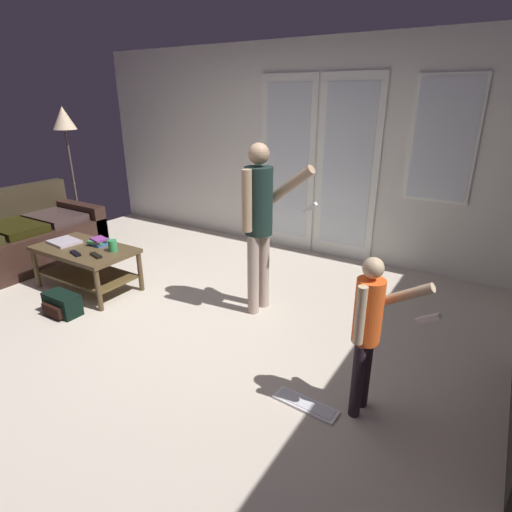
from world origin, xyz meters
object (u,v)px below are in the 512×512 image
(floor_lamp, at_px, (65,127))
(cup_near_edge, at_px, (113,246))
(laptop_closed, at_px, (64,242))
(tv_remote_black, at_px, (75,253))
(book_stack, at_px, (99,241))
(leather_couch, at_px, (13,242))
(coffee_table, at_px, (86,259))
(dvd_remote_slim, at_px, (96,255))
(person_adult, at_px, (260,215))
(loose_keyboard, at_px, (306,404))
(backpack, at_px, (62,304))
(person_child, at_px, (369,324))

(floor_lamp, height_order, cup_near_edge, floor_lamp)
(laptop_closed, distance_m, tv_remote_black, 0.42)
(book_stack, bearing_deg, tv_remote_black, -83.49)
(leather_couch, relative_size, coffee_table, 1.78)
(dvd_remote_slim, relative_size, book_stack, 0.80)
(person_adult, distance_m, tv_remote_black, 1.87)
(floor_lamp, bearing_deg, person_adult, -9.11)
(laptop_closed, height_order, tv_remote_black, laptop_closed)
(loose_keyboard, bearing_deg, tv_remote_black, 174.61)
(loose_keyboard, distance_m, laptop_closed, 3.06)
(tv_remote_black, bearing_deg, cup_near_edge, 62.70)
(coffee_table, xyz_separation_m, dvd_remote_slim, (0.31, -0.10, 0.13))
(person_adult, height_order, dvd_remote_slim, person_adult)
(book_stack, bearing_deg, backpack, -73.08)
(loose_keyboard, relative_size, book_stack, 2.10)
(coffee_table, height_order, laptop_closed, laptop_closed)
(loose_keyboard, relative_size, cup_near_edge, 3.90)
(backpack, height_order, loose_keyboard, backpack)
(person_child, distance_m, laptop_closed, 3.32)
(laptop_closed, distance_m, dvd_remote_slim, 0.61)
(person_child, xyz_separation_m, backpack, (-2.76, -0.23, -0.54))
(loose_keyboard, distance_m, book_stack, 2.74)
(person_child, bearing_deg, person_adult, 146.88)
(tv_remote_black, bearing_deg, book_stack, 112.05)
(backpack, relative_size, cup_near_edge, 3.07)
(leather_couch, distance_m, tv_remote_black, 1.39)
(cup_near_edge, bearing_deg, leather_couch, -175.29)
(book_stack, bearing_deg, dvd_remote_slim, -43.25)
(leather_couch, relative_size, backpack, 5.38)
(person_adult, distance_m, loose_keyboard, 1.63)
(dvd_remote_slim, bearing_deg, loose_keyboard, 6.37)
(person_child, distance_m, cup_near_edge, 2.70)
(leather_couch, xyz_separation_m, backpack, (1.53, -0.45, -0.20))
(loose_keyboard, bearing_deg, person_child, 25.61)
(coffee_table, distance_m, backpack, 0.60)
(leather_couch, bearing_deg, book_stack, 7.61)
(cup_near_edge, xyz_separation_m, tv_remote_black, (-0.24, -0.26, -0.05))
(dvd_remote_slim, bearing_deg, laptop_closed, -173.87)
(person_child, distance_m, backpack, 2.82)
(cup_near_edge, distance_m, dvd_remote_slim, 0.20)
(person_child, bearing_deg, dvd_remote_slim, 176.50)
(tv_remote_black, xyz_separation_m, book_stack, (-0.03, 0.30, 0.03))
(coffee_table, height_order, tv_remote_black, tv_remote_black)
(person_adult, relative_size, laptop_closed, 4.96)
(laptop_closed, distance_m, cup_near_edge, 0.64)
(coffee_table, relative_size, floor_lamp, 0.60)
(person_child, height_order, book_stack, person_child)
(coffee_table, relative_size, book_stack, 4.98)
(floor_lamp, height_order, backpack, floor_lamp)
(person_child, distance_m, tv_remote_black, 2.92)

